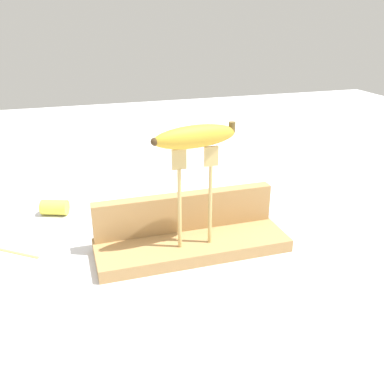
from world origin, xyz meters
The scene contains 6 objects.
ground_plane centered at (0.00, 0.00, 0.00)m, with size 3.00×3.00×0.00m, color silver.
wooden_board centered at (0.00, 0.00, 0.01)m, with size 0.37×0.13×0.02m, color #A87F4C.
board_backstop centered at (0.00, 0.05, 0.06)m, with size 0.36×0.03×0.08m, color #A87F4C.
fork_stand_center centered at (0.00, -0.02, 0.14)m, with size 0.08×0.01×0.19m.
banana_raised_center centered at (0.00, -0.02, 0.24)m, with size 0.16×0.06×0.04m.
banana_chunk_near centered at (-0.25, 0.25, 0.02)m, with size 0.07×0.05×0.04m.
Camera 1 is at (-0.22, -0.70, 0.43)m, focal length 40.31 mm.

